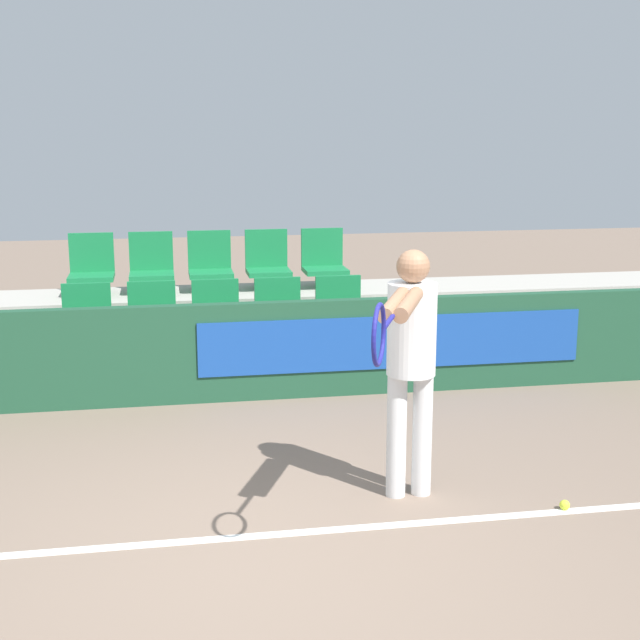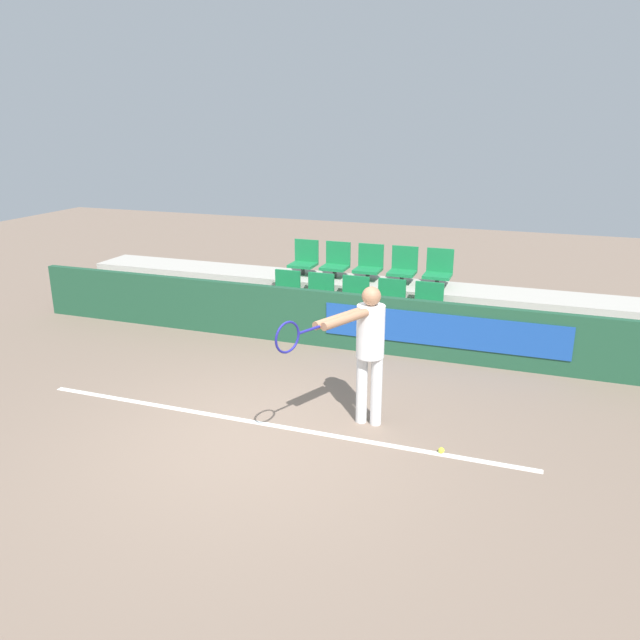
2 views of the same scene
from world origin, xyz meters
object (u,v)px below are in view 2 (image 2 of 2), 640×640
object	(u,v)px
stadium_chair_5	(304,259)
stadium_chair_8	(403,267)
stadium_chair_3	(390,301)
tennis_ball	(441,450)
stadium_chair_2	(354,298)
stadium_chair_4	(427,305)
stadium_chair_6	(336,262)
stadium_chair_0	(285,291)
stadium_chair_7	(369,264)
tennis_player	(366,342)
stadium_chair_9	(438,270)
stadium_chair_1	(319,294)

from	to	relation	value
stadium_chair_5	stadium_chair_8	world-z (taller)	same
stadium_chair_3	tennis_ball	size ratio (longest dim) A/B	9.16
stadium_chair_2	stadium_chair_8	bearing A→B (deg)	56.27
stadium_chair_4	stadium_chair_6	xyz separation A→B (m)	(-1.80, 0.90, 0.36)
stadium_chair_0	stadium_chair_6	bearing A→B (deg)	56.27
stadium_chair_2	stadium_chair_5	distance (m)	1.54
stadium_chair_0	stadium_chair_7	distance (m)	1.54
stadium_chair_2	tennis_ball	xyz separation A→B (m)	(1.99, -3.35, -0.60)
stadium_chair_3	stadium_chair_5	size ratio (longest dim) A/B	1.00
stadium_chair_5	tennis_player	distance (m)	4.51
stadium_chair_3	stadium_chair_8	xyz separation A→B (m)	(0.00, 0.90, 0.36)
stadium_chair_3	stadium_chair_8	distance (m)	0.97
stadium_chair_3	stadium_chair_4	world-z (taller)	same
stadium_chair_0	stadium_chair_2	world-z (taller)	same
stadium_chair_8	stadium_chair_3	bearing A→B (deg)	-90.00
stadium_chair_9	stadium_chair_2	bearing A→B (deg)	-143.17
stadium_chair_6	stadium_chair_7	world-z (taller)	same
stadium_chair_1	stadium_chair_9	world-z (taller)	stadium_chair_9
tennis_ball	stadium_chair_9	bearing A→B (deg)	100.60
stadium_chair_2	tennis_ball	size ratio (longest dim) A/B	9.16
stadium_chair_4	stadium_chair_5	distance (m)	2.59
stadium_chair_6	stadium_chair_9	xyz separation A→B (m)	(1.80, 0.00, 0.00)
stadium_chair_4	stadium_chair_8	bearing A→B (deg)	123.73
stadium_chair_1	stadium_chair_2	xyz separation A→B (m)	(0.60, 0.00, 0.00)
stadium_chair_0	tennis_player	distance (m)	3.78
stadium_chair_5	stadium_chair_0	bearing A→B (deg)	-90.00
stadium_chair_8	tennis_player	bearing A→B (deg)	-83.53
stadium_chair_5	stadium_chair_9	size ratio (longest dim) A/B	1.00
stadium_chair_0	stadium_chair_1	size ratio (longest dim) A/B	1.00
stadium_chair_4	stadium_chair_8	world-z (taller)	stadium_chair_8
stadium_chair_3	stadium_chair_8	world-z (taller)	stadium_chair_8
stadium_chair_0	stadium_chair_2	size ratio (longest dim) A/B	1.00
stadium_chair_4	stadium_chair_7	distance (m)	1.54
stadium_chair_6	stadium_chair_7	distance (m)	0.60
stadium_chair_3	stadium_chair_7	world-z (taller)	stadium_chair_7
stadium_chair_0	stadium_chair_2	xyz separation A→B (m)	(1.20, 0.00, 0.00)
stadium_chair_5	stadium_chair_8	bearing A→B (deg)	0.00
stadium_chair_3	stadium_chair_6	distance (m)	1.54
stadium_chair_3	tennis_player	xyz separation A→B (m)	(0.44, -3.01, 0.39)
tennis_ball	stadium_chair_5	bearing A→B (deg)	126.91
stadium_chair_7	tennis_ball	size ratio (longest dim) A/B	9.16
stadium_chair_0	stadium_chair_3	distance (m)	1.80
stadium_chair_3	tennis_ball	bearing A→B (deg)	-67.42
stadium_chair_8	stadium_chair_6	bearing A→B (deg)	180.00
tennis_player	tennis_ball	world-z (taller)	tennis_player
stadium_chair_6	stadium_chair_3	bearing A→B (deg)	-36.83
stadium_chair_0	stadium_chair_1	xyz separation A→B (m)	(0.60, 0.00, 0.00)
stadium_chair_1	stadium_chair_7	distance (m)	1.14
stadium_chair_6	stadium_chair_5	bearing A→B (deg)	180.00
stadium_chair_3	tennis_ball	world-z (taller)	stadium_chair_3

